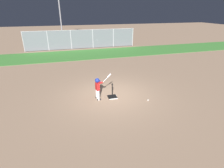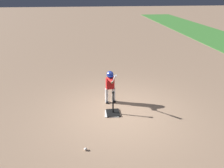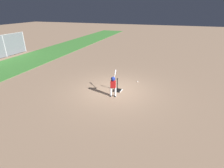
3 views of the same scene
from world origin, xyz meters
name	(u,v)px [view 2 (image 2 of 3)]	position (x,y,z in m)	size (l,w,h in m)	color
ground_plane	(120,113)	(0.00, 0.00, 0.00)	(90.00, 90.00, 0.00)	#93755B
home_plate	(112,114)	(0.02, -0.26, 0.01)	(0.44, 0.44, 0.02)	white
batting_tee	(113,111)	(-0.01, -0.22, 0.10)	(0.47, 0.42, 0.77)	black
batter_child	(110,83)	(-0.76, -0.23, 0.74)	(0.87, 0.37, 1.31)	silver
baseball	(85,149)	(1.64, -1.11, 0.04)	(0.07, 0.07, 0.07)	white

